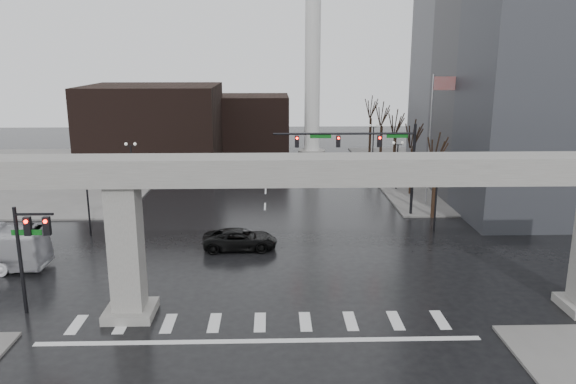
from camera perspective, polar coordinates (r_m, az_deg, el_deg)
name	(u,v)px	position (r m, az deg, el deg)	size (l,w,h in m)	color
ground	(260,314)	(31.31, -2.83, -12.24)	(160.00, 160.00, 0.00)	black
sidewalk_ne	(486,173)	(70.26, 19.51, 1.86)	(28.00, 36.00, 0.15)	slate
sidewalk_nw	(41,175)	(70.78, -23.77, 1.56)	(28.00, 36.00, 0.15)	slate
elevated_guideway	(283,191)	(28.94, -0.49, 0.09)	(48.00, 2.60, 8.70)	gray
building_far_left	(154,126)	(72.16, -13.47, 6.55)	(16.00, 14.00, 10.00)	black
building_far_mid	(253,124)	(80.74, -3.57, 6.94)	(10.00, 10.00, 8.00)	black
smokestack	(313,57)	(74.28, 2.52, 13.57)	(3.60, 3.60, 30.00)	silver
signal_mast_arm	(370,150)	(48.28, 8.29, 4.28)	(12.12, 0.43, 8.00)	black
signal_left_pole	(29,242)	(32.87, -24.85, -4.63)	(2.30, 0.30, 6.00)	black
flagpole_assembly	(434,125)	(52.55, 14.59, 6.63)	(2.06, 0.12, 12.00)	silver
lamp_right_0	(437,190)	(45.19, 14.86, 0.25)	(1.22, 0.32, 5.11)	black
lamp_right_1	(397,157)	(58.45, 11.05, 3.50)	(1.22, 0.32, 5.11)	black
lamp_right_2	(373,137)	(72.00, 8.66, 5.53)	(1.22, 0.32, 5.11)	black
lamp_left_0	(87,192)	(45.61, -19.74, 0.01)	(1.22, 0.32, 5.11)	black
lamp_left_1	(131,158)	(58.78, -15.62, 3.30)	(1.22, 0.32, 5.11)	black
lamp_left_2	(159,138)	(72.26, -13.01, 5.36)	(1.22, 0.32, 5.11)	black
tree_right_0	(435,186)	(49.38, 14.67, 0.58)	(1.09, 1.58, 7.50)	black
tree_right_1	(412,167)	(56.91, 12.47, 2.51)	(1.09, 1.61, 7.67)	black
tree_right_2	(395,152)	(64.56, 10.78, 3.98)	(1.10, 1.63, 7.85)	black
tree_right_3	(381,141)	(72.28, 9.45, 5.14)	(1.11, 1.66, 8.02)	black
tree_right_4	(370,132)	(80.05, 8.37, 6.07)	(1.12, 1.69, 8.19)	black
pickup_truck	(240,239)	(40.77, -4.89, -4.81)	(2.46, 5.33, 1.48)	black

